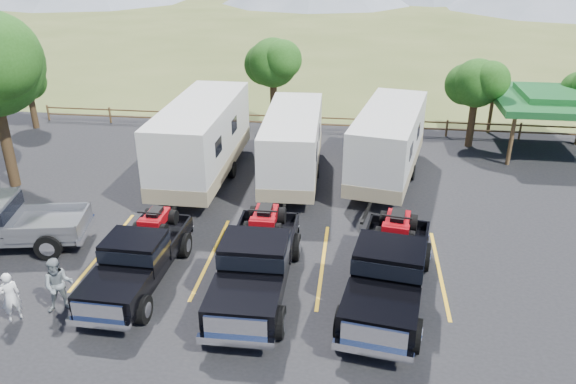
# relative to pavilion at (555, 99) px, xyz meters

# --- Properties ---
(ground) EXTENTS (320.00, 320.00, 0.00)m
(ground) POSITION_rel_pavilion_xyz_m (-13.00, -17.00, -2.79)
(ground) COLOR #425022
(ground) RESTS_ON ground
(asphalt_lot) EXTENTS (44.00, 34.00, 0.04)m
(asphalt_lot) POSITION_rel_pavilion_xyz_m (-13.00, -14.00, -2.77)
(asphalt_lot) COLOR black
(asphalt_lot) RESTS_ON ground
(stall_lines) EXTENTS (12.12, 5.50, 0.01)m
(stall_lines) POSITION_rel_pavilion_xyz_m (-13.00, -13.00, -2.74)
(stall_lines) COLOR gold
(stall_lines) RESTS_ON asphalt_lot
(tree_ne_a) EXTENTS (3.11, 2.92, 4.76)m
(tree_ne_a) POSITION_rel_pavilion_xyz_m (-4.03, 0.01, 0.69)
(tree_ne_a) COLOR #311F13
(tree_ne_a) RESTS_ON ground
(tree_north) EXTENTS (3.46, 3.24, 5.25)m
(tree_north) POSITION_rel_pavilion_xyz_m (-15.03, 2.02, 1.05)
(tree_north) COLOR #311F13
(tree_north) RESTS_ON ground
(tree_nw_small) EXTENTS (2.59, 2.43, 3.85)m
(tree_nw_small) POSITION_rel_pavilion_xyz_m (-29.02, 0.01, -0.01)
(tree_nw_small) COLOR #311F13
(tree_nw_small) RESTS_ON ground
(rail_fence) EXTENTS (36.12, 0.12, 1.00)m
(rail_fence) POSITION_rel_pavilion_xyz_m (-11.00, 1.50, -2.18)
(rail_fence) COLOR brown
(rail_fence) RESTS_ON ground
(pavilion) EXTENTS (6.20, 6.20, 3.22)m
(pavilion) POSITION_rel_pavilion_xyz_m (0.00, 0.00, 0.00)
(pavilion) COLOR brown
(pavilion) RESTS_ON ground
(rig_left) EXTENTS (2.23, 5.98, 1.98)m
(rig_left) POSITION_rel_pavilion_xyz_m (-16.88, -14.81, -1.80)
(rig_left) COLOR black
(rig_left) RESTS_ON asphalt_lot
(rig_center) EXTENTS (2.38, 6.64, 2.21)m
(rig_center) POSITION_rel_pavilion_xyz_m (-13.00, -14.76, -1.68)
(rig_center) COLOR black
(rig_center) RESTS_ON asphalt_lot
(rig_right) EXTENTS (3.15, 6.96, 2.24)m
(rig_right) POSITION_rel_pavilion_xyz_m (-8.84, -14.69, -1.67)
(rig_right) COLOR black
(rig_right) RESTS_ON asphalt_lot
(trailer_left) EXTENTS (2.81, 10.44, 3.63)m
(trailer_left) POSITION_rel_pavilion_xyz_m (-17.08, -6.18, -0.85)
(trailer_left) COLOR silver
(trailer_left) RESTS_ON asphalt_lot
(trailer_center) EXTENTS (2.65, 9.20, 3.20)m
(trailer_center) POSITION_rel_pavilion_xyz_m (-12.94, -5.76, -1.07)
(trailer_center) COLOR silver
(trailer_center) RESTS_ON asphalt_lot
(trailer_right) EXTENTS (3.92, 9.66, 3.34)m
(trailer_right) POSITION_rel_pavilion_xyz_m (-8.61, -5.14, -1.00)
(trailer_right) COLOR silver
(trailer_right) RESTS_ON asphalt_lot
(person_a) EXTENTS (0.69, 0.69, 1.62)m
(person_a) POSITION_rel_pavilion_xyz_m (-19.92, -17.25, -1.94)
(person_a) COLOR silver
(person_a) RESTS_ON asphalt_lot
(person_b) EXTENTS (1.07, 0.97, 1.80)m
(person_b) POSITION_rel_pavilion_xyz_m (-18.72, -16.63, -1.85)
(person_b) COLOR gray
(person_b) RESTS_ON asphalt_lot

